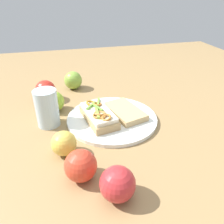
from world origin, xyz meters
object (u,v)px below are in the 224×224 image
at_px(plate, 112,119).
at_px(apple_1, 73,80).
at_px(drinking_glass, 47,108).
at_px(apple_0, 46,91).
at_px(bread_slice_side, 125,111).
at_px(apple_2, 118,184).
at_px(apple_5, 64,143).
at_px(apple_4, 54,101).
at_px(sandwich, 99,115).
at_px(apple_3, 81,166).

distance_m(plate, apple_1, 0.32).
bearing_deg(drinking_glass, apple_0, 2.48).
xyz_separation_m(bread_slice_side, apple_1, (0.29, 0.15, 0.02)).
height_order(apple_2, apple_5, apple_2).
bearing_deg(apple_4, apple_2, -164.31).
height_order(plate, apple_2, apple_2).
xyz_separation_m(sandwich, apple_1, (0.31, 0.05, 0.01)).
bearing_deg(apple_3, bread_slice_side, -36.80).
xyz_separation_m(bread_slice_side, apple_4, (0.11, 0.24, 0.01)).
height_order(apple_1, apple_3, same).
distance_m(apple_0, apple_4, 0.10).
xyz_separation_m(apple_1, apple_2, (-0.61, -0.03, 0.00)).
bearing_deg(sandwich, apple_5, 125.41).
bearing_deg(apple_4, plate, -122.37).
xyz_separation_m(apple_1, apple_5, (-0.44, 0.07, -0.00)).
bearing_deg(apple_5, bread_slice_side, -56.15).
distance_m(apple_2, apple_4, 0.45).
distance_m(bread_slice_side, apple_4, 0.26).
distance_m(apple_0, apple_5, 0.36).
distance_m(plate, bread_slice_side, 0.05).
relative_size(bread_slice_side, apple_3, 2.01).
height_order(bread_slice_side, apple_1, apple_1).
relative_size(apple_4, drinking_glass, 0.60).
xyz_separation_m(apple_0, apple_5, (-0.35, -0.05, -0.01)).
bearing_deg(apple_1, apple_3, 176.23).
xyz_separation_m(apple_5, drinking_glass, (0.16, 0.04, 0.03)).
height_order(apple_1, apple_4, apple_1).
bearing_deg(plate, sandwich, 101.92).
xyz_separation_m(apple_2, apple_3, (0.07, 0.07, -0.00)).
bearing_deg(sandwich, apple_1, -1.45).
bearing_deg(bread_slice_side, apple_5, 108.02).
relative_size(bread_slice_side, apple_4, 2.11).
relative_size(apple_0, apple_2, 1.03).
bearing_deg(apple_2, drinking_glass, 22.81).
bearing_deg(apple_4, apple_5, -175.70).
bearing_deg(apple_4, drinking_glass, 166.88).
distance_m(apple_3, drinking_glass, 0.27).
relative_size(sandwich, apple_3, 2.28).
distance_m(apple_1, drinking_glass, 0.30).
distance_m(apple_0, apple_2, 0.55).
height_order(apple_3, apple_5, apple_3).
distance_m(bread_slice_side, apple_3, 0.31).
relative_size(plate, bread_slice_side, 1.96).
height_order(bread_slice_side, apple_0, apple_0).
xyz_separation_m(plate, apple_4, (0.12, 0.19, 0.03)).
bearing_deg(apple_2, apple_1, 3.12).
xyz_separation_m(apple_4, apple_5, (-0.25, -0.02, -0.00)).
xyz_separation_m(plate, apple_0, (0.22, 0.22, 0.03)).
relative_size(apple_0, apple_1, 1.04).
relative_size(sandwich, apple_4, 2.39).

